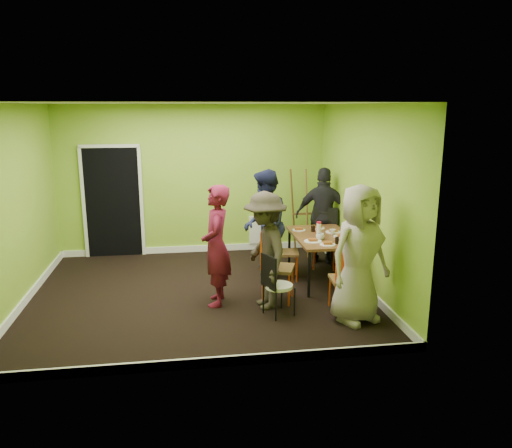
{
  "coord_description": "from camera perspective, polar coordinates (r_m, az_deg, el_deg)",
  "views": [
    {
      "loc": [
        -0.21,
        -7.16,
        2.76
      ],
      "look_at": [
        0.86,
        0.0,
        1.05
      ],
      "focal_mm": 35.0,
      "sensor_mm": 36.0,
      "label": 1
    }
  ],
  "objects": [
    {
      "name": "ground",
      "position": [
        7.67,
        -6.39,
        -7.85
      ],
      "size": [
        5.0,
        5.0,
        0.0
      ],
      "primitive_type": "plane",
      "color": "black",
      "rests_on": "ground"
    },
    {
      "name": "room_walls",
      "position": [
        7.42,
        -6.78,
        -0.6
      ],
      "size": [
        5.04,
        4.54,
        2.82
      ],
      "color": "#87B12D",
      "rests_on": "ground"
    },
    {
      "name": "dining_table",
      "position": [
        8.03,
        7.62,
        -1.7
      ],
      "size": [
        0.9,
        1.5,
        0.75
      ],
      "color": "black",
      "rests_on": "ground"
    },
    {
      "name": "chair_left_far",
      "position": [
        8.11,
        2.96,
        -2.65
      ],
      "size": [
        0.46,
        0.45,
        0.94
      ],
      "rotation": [
        0.0,
        0.0,
        -1.75
      ],
      "color": "#EA4C16",
      "rests_on": "ground"
    },
    {
      "name": "chair_left_near",
      "position": [
        7.18,
        1.84,
        -4.23
      ],
      "size": [
        0.56,
        0.56,
        1.06
      ],
      "rotation": [
        0.0,
        0.0,
        -1.92
      ],
      "color": "#EA4C16",
      "rests_on": "ground"
    },
    {
      "name": "chair_back_end",
      "position": [
        8.85,
        7.92,
        -0.13
      ],
      "size": [
        0.54,
        0.59,
        1.02
      ],
      "rotation": [
        0.0,
        0.0,
        2.83
      ],
      "color": "#EA4C16",
      "rests_on": "ground"
    },
    {
      "name": "chair_front_end",
      "position": [
        6.85,
        10.4,
        -5.73
      ],
      "size": [
        0.43,
        0.44,
        0.98
      ],
      "rotation": [
        0.0,
        0.0,
        -0.07
      ],
      "color": "#EA4C16",
      "rests_on": "ground"
    },
    {
      "name": "chair_bentwood",
      "position": [
        6.68,
        2.22,
        -6.66
      ],
      "size": [
        0.45,
        0.44,
        0.86
      ],
      "rotation": [
        0.0,
        0.0,
        -1.16
      ],
      "color": "black",
      "rests_on": "ground"
    },
    {
      "name": "easel",
      "position": [
        9.46,
        5.61,
        1.4
      ],
      "size": [
        0.66,
        0.62,
        1.65
      ],
      "color": "brown",
      "rests_on": "ground"
    },
    {
      "name": "plate_near_left",
      "position": [
        8.3,
        4.91,
        -0.69
      ],
      "size": [
        0.22,
        0.22,
        0.01
      ],
      "primitive_type": "cylinder",
      "color": "white",
      "rests_on": "dining_table"
    },
    {
      "name": "plate_near_right",
      "position": [
        7.64,
        6.51,
        -1.97
      ],
      "size": [
        0.27,
        0.27,
        0.01
      ],
      "primitive_type": "cylinder",
      "color": "white",
      "rests_on": "dining_table"
    },
    {
      "name": "plate_far_back",
      "position": [
        8.48,
        7.05,
        -0.45
      ],
      "size": [
        0.24,
        0.24,
        0.01
      ],
      "primitive_type": "cylinder",
      "color": "white",
      "rests_on": "dining_table"
    },
    {
      "name": "plate_far_front",
      "position": [
        7.49,
        8.19,
        -2.34
      ],
      "size": [
        0.24,
        0.24,
        0.01
      ],
      "primitive_type": "cylinder",
      "color": "white",
      "rests_on": "dining_table"
    },
    {
      "name": "plate_wall_back",
      "position": [
        8.24,
        8.81,
        -0.91
      ],
      "size": [
        0.25,
        0.25,
        0.01
      ],
      "primitive_type": "cylinder",
      "color": "white",
      "rests_on": "dining_table"
    },
    {
      "name": "plate_wall_front",
      "position": [
        7.98,
        9.74,
        -1.42
      ],
      "size": [
        0.25,
        0.25,
        0.01
      ],
      "primitive_type": "cylinder",
      "color": "white",
      "rests_on": "dining_table"
    },
    {
      "name": "thermos",
      "position": [
        7.96,
        7.19,
        -0.66
      ],
      "size": [
        0.07,
        0.07,
        0.2
      ],
      "primitive_type": "cylinder",
      "color": "white",
      "rests_on": "dining_table"
    },
    {
      "name": "blue_bottle",
      "position": [
        7.76,
        10.02,
        -1.1
      ],
      "size": [
        0.08,
        0.08,
        0.21
      ],
      "primitive_type": "cylinder",
      "color": "#1A24C9",
      "rests_on": "dining_table"
    },
    {
      "name": "orange_bottle",
      "position": [
        8.19,
        6.97,
        -0.68
      ],
      "size": [
        0.04,
        0.04,
        0.08
      ],
      "primitive_type": "cylinder",
      "color": "#EA4C16",
      "rests_on": "dining_table"
    },
    {
      "name": "glass_mid",
      "position": [
        8.24,
        6.54,
        -0.53
      ],
      "size": [
        0.07,
        0.07,
        0.1
      ],
      "primitive_type": "cylinder",
      "color": "black",
      "rests_on": "dining_table"
    },
    {
      "name": "glass_back",
      "position": [
        8.48,
        7.02,
        -0.18
      ],
      "size": [
        0.06,
        0.06,
        0.09
      ],
      "primitive_type": "cylinder",
      "color": "black",
      "rests_on": "dining_table"
    },
    {
      "name": "glass_front",
      "position": [
        7.57,
        9.24,
        -1.85
      ],
      "size": [
        0.06,
        0.06,
        0.1
      ],
      "primitive_type": "cylinder",
      "color": "black",
      "rests_on": "dining_table"
    },
    {
      "name": "cup_a",
      "position": [
        7.75,
        7.34,
        -1.44
      ],
      "size": [
        0.12,
        0.12,
        0.1
      ],
      "primitive_type": "imported",
      "color": "white",
      "rests_on": "dining_table"
    },
    {
      "name": "cup_b",
      "position": [
        8.09,
        8.75,
        -0.9
      ],
      "size": [
        0.09,
        0.09,
        0.09
      ],
      "primitive_type": "imported",
      "color": "white",
      "rests_on": "dining_table"
    },
    {
      "name": "person_standing",
      "position": [
        7.0,
        -4.56,
        -2.49
      ],
      "size": [
        0.48,
        0.67,
        1.72
      ],
      "primitive_type": "imported",
      "rotation": [
        0.0,
        0.0,
        -1.68
      ],
      "color": "maroon",
      "rests_on": "ground"
    },
    {
      "name": "person_left_far",
      "position": [
        8.06,
        1.0,
        -0.08
      ],
      "size": [
        0.79,
        0.95,
        1.78
      ],
      "primitive_type": "imported",
      "rotation": [
        0.0,
        0.0,
        -1.71
      ],
      "color": "#151936",
      "rests_on": "ground"
    },
    {
      "name": "person_left_near",
      "position": [
        6.88,
        1.08,
        -3.06
      ],
      "size": [
        0.74,
        1.13,
        1.64
      ],
      "primitive_type": "imported",
      "rotation": [
        0.0,
        0.0,
        -1.44
      ],
      "color": "#2E281F",
      "rests_on": "ground"
    },
    {
      "name": "person_back_end",
      "position": [
        8.96,
        7.78,
        0.95
      ],
      "size": [
        1.09,
        0.74,
        1.72
      ],
      "primitive_type": "imported",
      "rotation": [
        0.0,
        0.0,
        2.79
      ],
      "color": "black",
      "rests_on": "ground"
    },
    {
      "name": "person_front_end",
      "position": [
        6.54,
        11.69,
        -3.41
      ],
      "size": [
        1.04,
        0.88,
        1.81
      ],
      "primitive_type": "imported",
      "rotation": [
        0.0,
        0.0,
        0.4
      ],
      "color": "gray",
      "rests_on": "ground"
    }
  ]
}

